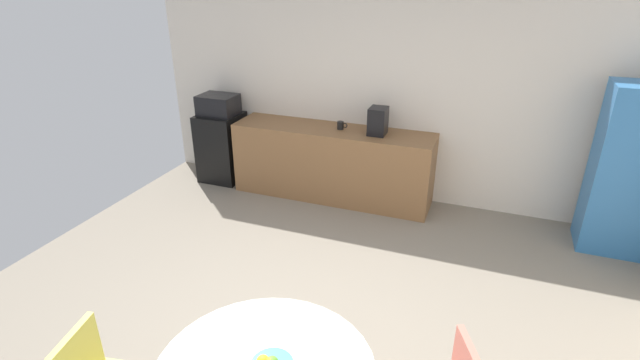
% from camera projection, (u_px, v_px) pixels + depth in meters
% --- Properties ---
extents(ground_plane, '(6.00, 6.00, 0.00)m').
position_uv_depth(ground_plane, '(284.00, 349.00, 3.62)').
color(ground_plane, gray).
extents(wall_back, '(6.00, 0.10, 2.60)m').
position_uv_depth(wall_back, '(385.00, 94.00, 5.64)').
color(wall_back, silver).
rests_on(wall_back, ground_plane).
extents(counter_block, '(2.48, 0.60, 0.90)m').
position_uv_depth(counter_block, '(332.00, 163.00, 5.87)').
color(counter_block, brown).
rests_on(counter_block, ground_plane).
extents(mini_fridge, '(0.54, 0.54, 0.92)m').
position_uv_depth(mini_fridge, '(222.00, 147.00, 6.38)').
color(mini_fridge, black).
rests_on(mini_fridge, ground_plane).
extents(microwave, '(0.48, 0.38, 0.26)m').
position_uv_depth(microwave, '(218.00, 105.00, 6.13)').
color(microwave, black).
rests_on(microwave, mini_fridge).
extents(locker_cabinet, '(0.60, 0.50, 1.72)m').
position_uv_depth(locker_cabinet, '(626.00, 171.00, 4.62)').
color(locker_cabinet, '#3372B2').
rests_on(locker_cabinet, ground_plane).
extents(mug_white, '(0.13, 0.08, 0.09)m').
position_uv_depth(mug_white, '(341.00, 125.00, 5.66)').
color(mug_white, black).
rests_on(mug_white, counter_block).
extents(coffee_maker, '(0.20, 0.24, 0.32)m').
position_uv_depth(coffee_maker, '(378.00, 121.00, 5.44)').
color(coffee_maker, black).
rests_on(coffee_maker, counter_block).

